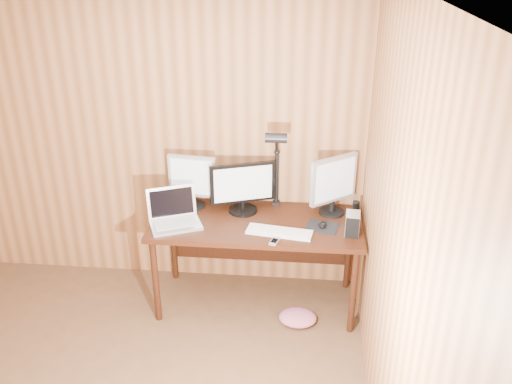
# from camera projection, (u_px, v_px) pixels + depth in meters

# --- Properties ---
(room_shell) EXTENTS (4.00, 4.00, 4.00)m
(room_shell) POSITION_uv_depth(u_px,v_px,m) (26.00, 283.00, 2.52)
(room_shell) COLOR brown
(room_shell) RESTS_ON ground
(desk) EXTENTS (1.60, 0.70, 0.75)m
(desk) POSITION_uv_depth(u_px,v_px,m) (257.00, 231.00, 4.24)
(desk) COLOR black
(desk) RESTS_ON floor
(monitor_center) EXTENTS (0.50, 0.23, 0.40)m
(monitor_center) POSITION_uv_depth(u_px,v_px,m) (243.00, 187.00, 4.18)
(monitor_center) COLOR black
(monitor_center) RESTS_ON desk
(monitor_left) EXTENTS (0.38, 0.18, 0.43)m
(monitor_left) POSITION_uv_depth(u_px,v_px,m) (192.00, 180.00, 4.25)
(monitor_left) COLOR black
(monitor_left) RESTS_ON desk
(monitor_right) EXTENTS (0.35, 0.28, 0.47)m
(monitor_right) POSITION_uv_depth(u_px,v_px,m) (333.00, 184.00, 4.13)
(monitor_right) COLOR black
(monitor_right) RESTS_ON desk
(laptop) EXTENTS (0.45, 0.41, 0.26)m
(laptop) POSITION_uv_depth(u_px,v_px,m) (174.00, 215.00, 4.07)
(laptop) COLOR silver
(laptop) RESTS_ON desk
(keyboard) EXTENTS (0.50, 0.22, 0.02)m
(keyboard) POSITION_uv_depth(u_px,v_px,m) (279.00, 232.00, 3.95)
(keyboard) COLOR silver
(keyboard) RESTS_ON desk
(mousepad) EXTENTS (0.27, 0.24, 0.00)m
(mousepad) POSITION_uv_depth(u_px,v_px,m) (322.00, 227.00, 4.04)
(mousepad) COLOR black
(mousepad) RESTS_ON desk
(mouse) EXTENTS (0.07, 0.11, 0.04)m
(mouse) POSITION_uv_depth(u_px,v_px,m) (322.00, 225.00, 4.03)
(mouse) COLOR black
(mouse) RESTS_ON mousepad
(hard_drive) EXTENTS (0.11, 0.16, 0.16)m
(hard_drive) POSITION_uv_depth(u_px,v_px,m) (352.00, 224.00, 3.92)
(hard_drive) COLOR silver
(hard_drive) RESTS_ON desk
(phone) EXTENTS (0.08, 0.11, 0.01)m
(phone) POSITION_uv_depth(u_px,v_px,m) (274.00, 241.00, 3.84)
(phone) COLOR silver
(phone) RESTS_ON desk
(speaker) EXTENTS (0.05, 0.05, 0.13)m
(speaker) POSITION_uv_depth(u_px,v_px,m) (356.00, 209.00, 4.16)
(speaker) COLOR black
(speaker) RESTS_ON desk
(desk_lamp) EXTENTS (0.16, 0.23, 0.70)m
(desk_lamp) POSITION_uv_depth(u_px,v_px,m) (276.00, 158.00, 4.12)
(desk_lamp) COLOR black
(desk_lamp) RESTS_ON desk
(fabric_pile) EXTENTS (0.34, 0.31, 0.09)m
(fabric_pile) POSITION_uv_depth(u_px,v_px,m) (298.00, 318.00, 4.18)
(fabric_pile) COLOR #BF5C71
(fabric_pile) RESTS_ON floor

